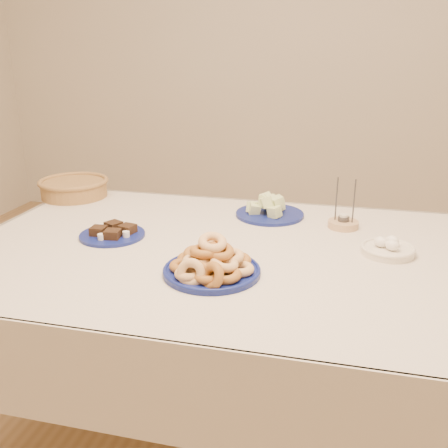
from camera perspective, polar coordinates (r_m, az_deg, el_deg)
The scene contains 8 objects.
ground at distance 1.99m, azimuth 0.37°, elevation -23.22°, with size 5.00×5.00×0.00m, color olive.
dining_table at distance 1.63m, azimuth 0.42°, elevation -6.28°, with size 1.71×1.11×0.75m.
donut_platter at distance 1.40m, azimuth -1.46°, elevation -4.59°, with size 0.33×0.33×0.13m.
melon_plate at distance 1.90m, azimuth 5.17°, elevation 1.71°, with size 0.27×0.27×0.09m.
brownie_plate at distance 1.73m, azimuth -12.62°, elevation -1.03°, with size 0.25×0.25×0.04m.
wicker_basket at distance 2.23m, azimuth -16.77°, elevation 4.05°, with size 0.35×0.35×0.08m.
candle_holder at distance 1.82m, azimuth 13.47°, elevation 0.11°, with size 0.13×0.13×0.18m.
egg_bowl at distance 1.62m, azimuth 18.21°, elevation -2.70°, with size 0.21×0.21×0.05m.
Camera 1 is at (0.34, -1.43, 1.35)m, focal length 40.00 mm.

